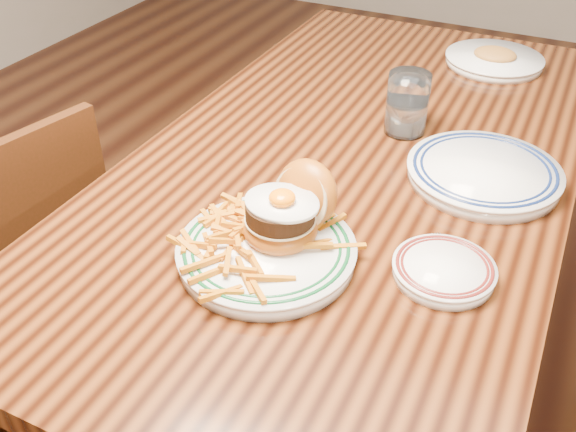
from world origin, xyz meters
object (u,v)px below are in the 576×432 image
at_px(table, 356,188).
at_px(side_plate, 444,269).
at_px(chair_left, 21,270).
at_px(main_plate, 273,236).

xyz_separation_m(table, side_plate, (0.26, -0.30, 0.10)).
bearing_deg(table, chair_left, -152.73).
bearing_deg(table, main_plate, -91.51).
distance_m(table, main_plate, 0.39).
bearing_deg(chair_left, main_plate, 10.73).
height_order(main_plate, side_plate, main_plate).
xyz_separation_m(table, chair_left, (-0.68, -0.35, -0.22)).
bearing_deg(table, side_plate, -49.75).
height_order(table, main_plate, main_plate).
distance_m(table, chair_left, 0.80).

